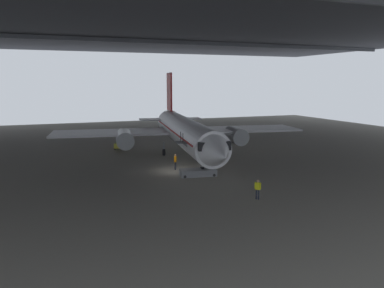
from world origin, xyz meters
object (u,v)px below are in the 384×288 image
Objects in this scene: crew_worker_by_stairs at (175,161)px; baggage_tug at (121,145)px; boarding_stairs at (197,169)px; crew_worker_near_nose at (258,188)px; airplane_main at (184,132)px.

baggage_tug is (-3.13, 15.44, -0.47)m from crew_worker_by_stairs.
crew_worker_by_stairs is (-1.24, 3.45, 0.27)m from boarding_stairs.
boarding_stairs is at bearing 100.03° from crew_worker_near_nose.
crew_worker_by_stairs is at bearing 102.77° from crew_worker_near_nose.
airplane_main reaches higher than crew_worker_near_nose.
crew_worker_by_stairs is at bearing 109.78° from boarding_stairs.
boarding_stairs is 3.67m from crew_worker_by_stairs.
crew_worker_by_stairs is (-3.25, -5.97, -2.35)m from airplane_main.
boarding_stairs is 2.62× the size of crew_worker_by_stairs.
crew_worker_near_nose is at bearing -91.17° from airplane_main.
crew_worker_near_nose reaches higher than baggage_tug.
crew_worker_near_nose is 28.72m from baggage_tug.
crew_worker_by_stairs is at bearing -78.55° from baggage_tug.
baggage_tug is (-5.99, 28.09, -0.42)m from crew_worker_near_nose.
airplane_main is at bearing -56.04° from baggage_tug.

